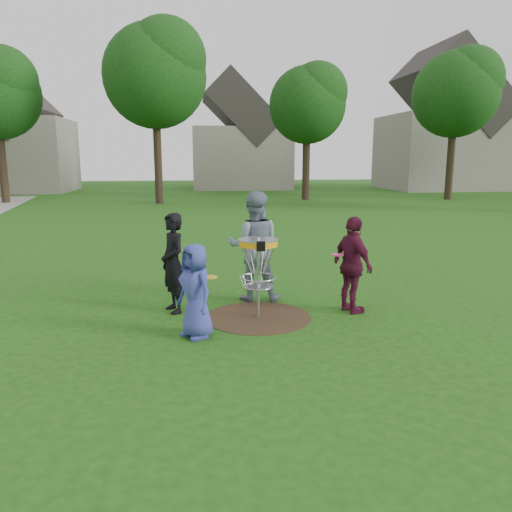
{
  "coord_description": "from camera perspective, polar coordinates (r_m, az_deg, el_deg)",
  "views": [
    {
      "loc": [
        -1.04,
        -8.01,
        2.67
      ],
      "look_at": [
        0.0,
        0.3,
        1.0
      ],
      "focal_mm": 35.0,
      "sensor_mm": 36.0,
      "label": 1
    }
  ],
  "objects": [
    {
      "name": "held_discs",
      "position": [
        8.39,
        -0.83,
        0.19
      ],
      "size": [
        2.75,
        1.67,
        0.4
      ],
      "color": "#F6AD1B",
      "rests_on": "ground"
    },
    {
      "name": "player_black",
      "position": [
        8.71,
        -9.46,
        -0.81
      ],
      "size": [
        0.63,
        0.75,
        1.74
      ],
      "primitive_type": "imported",
      "rotation": [
        0.0,
        0.0,
        -1.17
      ],
      "color": "black",
      "rests_on": "ground"
    },
    {
      "name": "dirt_patch",
      "position": [
        8.51,
        0.25,
        -6.99
      ],
      "size": [
        1.8,
        1.8,
        0.01
      ],
      "primitive_type": "cylinder",
      "color": "#47331E",
      "rests_on": "ground"
    },
    {
      "name": "player_maroon",
      "position": [
        8.73,
        10.99,
        -1.02
      ],
      "size": [
        0.7,
        1.07,
        1.68
      ],
      "primitive_type": "imported",
      "rotation": [
        0.0,
        0.0,
        1.9
      ],
      "color": "#4F1229",
      "rests_on": "ground"
    },
    {
      "name": "disc_on_grass",
      "position": [
        8.32,
        -5.89,
        -7.45
      ],
      "size": [
        0.22,
        0.22,
        0.02
      ],
      "primitive_type": "cylinder",
      "color": "white",
      "rests_on": "ground"
    },
    {
      "name": "house_row",
      "position": [
        41.51,
        0.94,
        13.33
      ],
      "size": [
        44.5,
        10.65,
        11.62
      ],
      "color": "gray",
      "rests_on": "ground"
    },
    {
      "name": "disc_golf_basket",
      "position": [
        8.25,
        0.26,
        -0.27
      ],
      "size": [
        0.66,
        0.67,
        1.38
      ],
      "color": "#9EA0A5",
      "rests_on": "ground"
    },
    {
      "name": "player_grey",
      "position": [
        9.33,
        -0.22,
        1.12
      ],
      "size": [
        1.09,
        0.9,
        2.05
      ],
      "primitive_type": "imported",
      "rotation": [
        0.0,
        0.0,
        3.01
      ],
      "color": "slate",
      "rests_on": "ground"
    },
    {
      "name": "tree_row",
      "position": [
        28.94,
        -4.37,
        18.29
      ],
      "size": [
        51.2,
        17.42,
        9.9
      ],
      "color": "#38281C",
      "rests_on": "ground"
    },
    {
      "name": "ground",
      "position": [
        8.51,
        0.25,
        -7.01
      ],
      "size": [
        100.0,
        100.0,
        0.0
      ],
      "primitive_type": "plane",
      "color": "#19470F",
      "rests_on": "ground"
    },
    {
      "name": "player_blue",
      "position": [
        7.48,
        -6.93,
        -3.98
      ],
      "size": [
        0.77,
        0.83,
        1.43
      ],
      "primitive_type": "imported",
      "rotation": [
        0.0,
        0.0,
        -0.98
      ],
      "color": "#363E95",
      "rests_on": "ground"
    }
  ]
}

